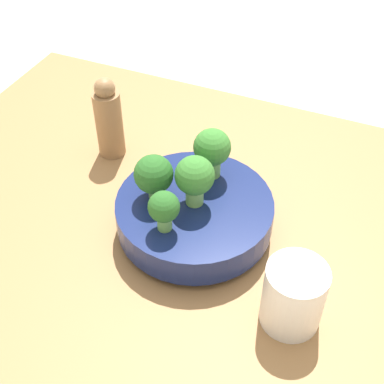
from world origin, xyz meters
The scene contains 9 objects.
ground_plane centered at (0.00, 0.00, 0.00)m, with size 6.00×6.00×0.00m, color beige.
table centered at (0.00, 0.00, 0.02)m, with size 1.11×0.78×0.03m.
bowl centered at (0.00, 0.02, 0.07)m, with size 0.25×0.25×0.06m.
broccoli_floret_center centered at (0.00, 0.02, 0.15)m, with size 0.06×0.06×0.09m.
broccoli_floret_back centered at (0.02, 0.09, 0.14)m, with size 0.05×0.05×0.07m.
broccoli_floret_front centered at (0.00, -0.05, 0.15)m, with size 0.06×0.06×0.09m.
broccoli_floret_right centered at (0.06, 0.03, 0.14)m, with size 0.06×0.06×0.08m.
cup centered at (-0.19, 0.13, 0.09)m, with size 0.09×0.09×0.10m.
pepper_mill centered at (0.22, -0.11, 0.11)m, with size 0.05×0.05×0.16m.
Camera 1 is at (-0.23, 0.57, 0.69)m, focal length 50.00 mm.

